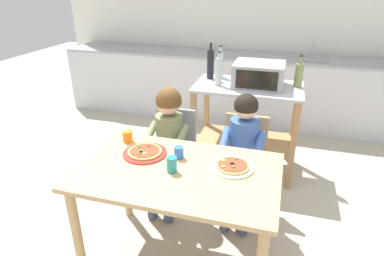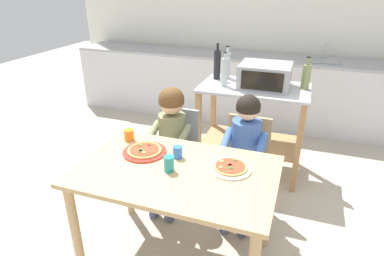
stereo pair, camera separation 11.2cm
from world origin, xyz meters
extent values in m
plane|color=#B7AD99|center=(0.00, 1.20, 0.00)|extent=(12.00, 12.00, 0.00)
cube|color=white|center=(0.00, 3.06, 1.35)|extent=(5.46, 0.12, 2.70)
cube|color=silver|center=(0.00, 2.65, 0.43)|extent=(4.91, 0.60, 0.86)
cube|color=#9E9EA3|center=(0.00, 2.65, 0.87)|extent=(4.91, 0.60, 0.03)
cube|color=gray|center=(0.86, 2.65, 0.89)|extent=(0.40, 0.33, 0.02)
cylinder|color=#B7BABF|center=(0.86, 2.77, 0.99)|extent=(0.02, 0.02, 0.20)
cube|color=#B7BABF|center=(0.24, 1.36, 0.87)|extent=(1.00, 0.60, 0.02)
cube|color=#AD7F51|center=(0.24, 1.36, 0.31)|extent=(0.92, 0.55, 0.02)
cube|color=#AD7F51|center=(-0.22, 1.10, 0.43)|extent=(0.05, 0.05, 0.86)
cube|color=#AD7F51|center=(0.70, 1.10, 0.43)|extent=(0.05, 0.05, 0.86)
cube|color=#AD7F51|center=(-0.22, 1.62, 0.43)|extent=(0.05, 0.05, 0.86)
cube|color=#AD7F51|center=(0.70, 1.62, 0.43)|extent=(0.05, 0.05, 0.86)
cube|color=#999BA0|center=(0.33, 1.38, 0.99)|extent=(0.45, 0.39, 0.22)
cube|color=black|center=(0.33, 1.18, 0.99)|extent=(0.36, 0.01, 0.16)
cylinder|color=black|center=(0.49, 1.18, 0.93)|extent=(0.02, 0.01, 0.02)
cylinder|color=black|center=(-0.16, 1.49, 1.03)|extent=(0.07, 0.07, 0.29)
cylinder|color=black|center=(-0.16, 1.49, 1.20)|extent=(0.02, 0.02, 0.05)
cylinder|color=black|center=(-0.16, 1.49, 1.23)|extent=(0.03, 0.03, 0.01)
cylinder|color=olive|center=(0.68, 1.44, 0.99)|extent=(0.08, 0.08, 0.22)
cylinder|color=olive|center=(0.68, 1.44, 1.14)|extent=(0.03, 0.03, 0.07)
cylinder|color=black|center=(0.68, 1.44, 1.18)|extent=(0.03, 0.03, 0.01)
cylinder|color=#ADB7B2|center=(-0.03, 1.29, 1.01)|extent=(0.06, 0.06, 0.26)
cylinder|color=#ADB7B2|center=(-0.03, 1.29, 1.17)|extent=(0.02, 0.02, 0.05)
cylinder|color=black|center=(-0.03, 1.29, 1.20)|extent=(0.03, 0.03, 0.01)
cylinder|color=#ADB7B2|center=(-0.08, 1.57, 1.01)|extent=(0.07, 0.07, 0.25)
cylinder|color=#ADB7B2|center=(-0.08, 1.57, 1.16)|extent=(0.03, 0.03, 0.06)
cylinder|color=black|center=(-0.08, 1.57, 1.20)|extent=(0.04, 0.04, 0.01)
cube|color=tan|center=(0.00, 0.00, 0.72)|extent=(1.24, 0.78, 0.03)
cylinder|color=tan|center=(-0.56, -0.33, 0.35)|extent=(0.06, 0.06, 0.70)
cylinder|color=tan|center=(-0.56, 0.33, 0.35)|extent=(0.06, 0.06, 0.70)
cylinder|color=tan|center=(0.56, 0.33, 0.35)|extent=(0.06, 0.06, 0.70)
cube|color=gray|center=(-0.28, 0.60, 0.44)|extent=(0.36, 0.36, 0.04)
cube|color=gray|center=(-0.28, 0.76, 0.63)|extent=(0.34, 0.03, 0.38)
cylinder|color=gray|center=(-0.13, 0.45, 0.22)|extent=(0.03, 0.03, 0.42)
cylinder|color=gray|center=(-0.43, 0.45, 0.22)|extent=(0.03, 0.03, 0.42)
cylinder|color=gray|center=(-0.13, 0.75, 0.22)|extent=(0.03, 0.03, 0.42)
cylinder|color=gray|center=(-0.43, 0.75, 0.22)|extent=(0.03, 0.03, 0.42)
cube|color=tan|center=(0.32, 0.63, 0.44)|extent=(0.36, 0.36, 0.04)
cube|color=tan|center=(0.32, 0.79, 0.63)|extent=(0.34, 0.03, 0.38)
cylinder|color=tan|center=(0.47, 0.48, 0.22)|extent=(0.03, 0.03, 0.42)
cylinder|color=tan|center=(0.17, 0.48, 0.22)|extent=(0.03, 0.03, 0.42)
cylinder|color=tan|center=(0.47, 0.78, 0.22)|extent=(0.03, 0.03, 0.42)
cylinder|color=tan|center=(0.17, 0.78, 0.22)|extent=(0.03, 0.03, 0.42)
cube|color=#424C6B|center=(-0.21, 0.46, 0.48)|extent=(0.10, 0.30, 0.10)
cylinder|color=#424C6B|center=(-0.21, 0.33, 0.24)|extent=(0.08, 0.08, 0.44)
cube|color=#424C6B|center=(-0.35, 0.46, 0.48)|extent=(0.10, 0.30, 0.10)
cylinder|color=#424C6B|center=(-0.35, 0.33, 0.24)|extent=(0.08, 0.08, 0.44)
cylinder|color=#7A7F56|center=(-0.15, 0.50, 0.69)|extent=(0.06, 0.26, 0.15)
cylinder|color=#7A7F56|center=(-0.41, 0.50, 0.69)|extent=(0.06, 0.26, 0.15)
cylinder|color=#7A7F56|center=(-0.28, 0.60, 0.65)|extent=(0.22, 0.22, 0.34)
sphere|color=beige|center=(-0.28, 0.60, 0.93)|extent=(0.20, 0.20, 0.20)
sphere|color=brown|center=(-0.28, 0.60, 0.95)|extent=(0.21, 0.21, 0.21)
cube|color=#424C6B|center=(0.39, 0.49, 0.48)|extent=(0.10, 0.30, 0.10)
cylinder|color=#424C6B|center=(0.39, 0.36, 0.24)|extent=(0.08, 0.08, 0.44)
cube|color=#424C6B|center=(0.25, 0.49, 0.48)|extent=(0.10, 0.30, 0.10)
cylinder|color=#424C6B|center=(0.25, 0.36, 0.24)|extent=(0.08, 0.08, 0.44)
cylinder|color=#3D60A8|center=(0.45, 0.53, 0.70)|extent=(0.06, 0.26, 0.15)
cylinder|color=#3D60A8|center=(0.19, 0.53, 0.70)|extent=(0.06, 0.26, 0.15)
cylinder|color=#3D60A8|center=(0.32, 0.63, 0.66)|extent=(0.22, 0.22, 0.37)
sphere|color=beige|center=(0.32, 0.63, 0.94)|extent=(0.17, 0.17, 0.17)
sphere|color=black|center=(0.32, 0.63, 0.96)|extent=(0.18, 0.18, 0.18)
cylinder|color=red|center=(-0.28, 0.12, 0.74)|extent=(0.29, 0.29, 0.01)
cylinder|color=tan|center=(-0.28, 0.12, 0.75)|extent=(0.23, 0.23, 0.01)
cylinder|color=#B23D23|center=(-0.28, 0.12, 0.76)|extent=(0.20, 0.20, 0.00)
cylinder|color=#386628|center=(-0.33, 0.16, 0.76)|extent=(0.03, 0.03, 0.01)
cylinder|color=#DBC666|center=(-0.26, 0.08, 0.76)|extent=(0.02, 0.02, 0.01)
cylinder|color=#386628|center=(-0.29, 0.08, 0.76)|extent=(0.03, 0.03, 0.01)
cylinder|color=maroon|center=(-0.27, 0.19, 0.76)|extent=(0.03, 0.03, 0.01)
cylinder|color=#386628|center=(-0.29, 0.10, 0.76)|extent=(0.03, 0.03, 0.01)
cylinder|color=white|center=(0.32, 0.11, 0.74)|extent=(0.26, 0.26, 0.01)
cylinder|color=tan|center=(0.32, 0.11, 0.75)|extent=(0.21, 0.21, 0.01)
cylinder|color=#B23D23|center=(0.32, 0.11, 0.76)|extent=(0.18, 0.18, 0.00)
cylinder|color=#DBC666|center=(0.27, 0.07, 0.76)|extent=(0.02, 0.02, 0.01)
cylinder|color=maroon|center=(0.32, 0.11, 0.76)|extent=(0.03, 0.03, 0.01)
cylinder|color=#386628|center=(0.33, 0.08, 0.76)|extent=(0.03, 0.03, 0.01)
cylinder|color=#DBC666|center=(0.25, 0.14, 0.76)|extent=(0.02, 0.02, 0.01)
cylinder|color=#386628|center=(0.33, 0.18, 0.76)|extent=(0.02, 0.02, 0.01)
cylinder|color=#386628|center=(0.31, 0.11, 0.76)|extent=(0.02, 0.02, 0.01)
cylinder|color=orange|center=(-0.47, 0.26, 0.77)|extent=(0.07, 0.07, 0.08)
cylinder|color=blue|center=(-0.04, 0.14, 0.77)|extent=(0.06, 0.06, 0.08)
cylinder|color=teal|center=(-0.03, -0.03, 0.78)|extent=(0.06, 0.06, 0.10)
camera|label=1|loc=(0.57, -1.63, 1.81)|focal=30.61mm
camera|label=2|loc=(0.67, -1.60, 1.81)|focal=30.61mm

